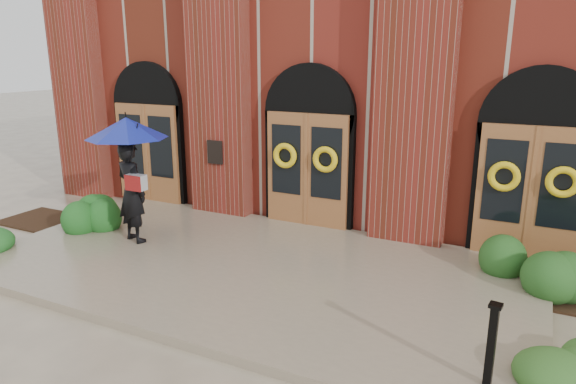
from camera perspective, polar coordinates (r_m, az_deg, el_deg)
The scene contains 6 objects.
ground at distance 9.47m, azimuth -4.82°, elevation -9.10°, with size 90.00×90.00×0.00m, color tan.
landing at distance 9.56m, azimuth -4.36°, elevation -8.37°, with size 10.00×5.30×0.15m, color gray.
church_building at distance 16.78m, azimuth 10.97°, elevation 13.57°, with size 16.20×12.53×7.00m.
man_with_umbrella at distance 10.64m, azimuth -17.27°, elevation 3.86°, with size 1.96×1.96×2.54m.
metal_post at distance 6.50m, azimuth 21.67°, elevation -15.36°, with size 0.16×0.16×1.04m.
hedge_wall_left at distance 12.99m, azimuth -23.71°, elevation -1.79°, with size 3.00×1.20×0.77m, color #1C541C.
Camera 1 is at (4.52, -7.37, 3.88)m, focal length 32.00 mm.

